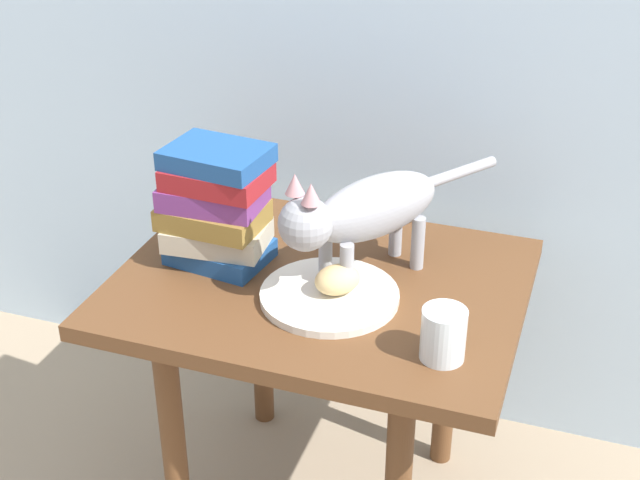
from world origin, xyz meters
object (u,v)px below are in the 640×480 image
side_table (320,318)px  candle_jar (443,337)px  plate (330,296)px  book_stack (216,207)px  bread_roll (337,280)px  cat (362,212)px

side_table → candle_jar: size_ratio=8.36×
plate → book_stack: size_ratio=1.07×
candle_jar → bread_roll: bearing=152.9°
side_table → book_stack: bearing=179.2°
plate → cat: cat is taller
plate → candle_jar: (0.22, -0.10, 0.03)m
side_table → candle_jar: 0.32m
bread_roll → side_table: bearing=133.9°
plate → bread_roll: size_ratio=2.96×
cat → book_stack: 0.26m
side_table → cat: size_ratio=1.74×
candle_jar → book_stack: bearing=160.7°
side_table → plate: size_ratio=2.99×
plate → book_stack: book_stack is taller
bread_roll → cat: bearing=77.2°
side_table → cat: (0.07, 0.03, 0.21)m
side_table → plate: 0.11m
book_stack → cat: bearing=5.5°
bread_roll → plate: bearing=-162.0°
cat → candle_jar: 0.28m
side_table → bread_roll: (0.05, -0.05, 0.12)m
side_table → bread_roll: 0.14m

